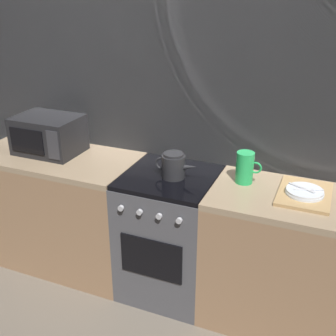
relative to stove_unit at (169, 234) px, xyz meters
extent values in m
plane|color=#6B6054|center=(0.00, 0.00, -0.45)|extent=(8.00, 8.00, 0.00)
cube|color=gray|center=(0.00, 0.33, 0.75)|extent=(3.60, 0.05, 2.40)
cube|color=#BCBCC1|center=(0.00, 0.30, 0.75)|extent=(3.58, 0.01, 2.39)
cube|color=#997251|center=(-0.90, 0.00, -0.02)|extent=(1.20, 0.60, 0.86)
cube|color=#9E8466|center=(-0.90, 0.00, 0.43)|extent=(1.20, 0.60, 0.04)
cube|color=#4C4C51|center=(0.00, 0.00, -0.01)|extent=(0.60, 0.60, 0.87)
cube|color=black|center=(0.00, 0.00, 0.44)|extent=(0.59, 0.59, 0.03)
cube|color=black|center=(0.00, -0.30, 0.00)|extent=(0.42, 0.01, 0.28)
cylinder|color=#B7B7BC|center=(-0.19, -0.32, 0.33)|extent=(0.04, 0.02, 0.04)
cylinder|color=#B7B7BC|center=(-0.06, -0.32, 0.33)|extent=(0.04, 0.02, 0.04)
cylinder|color=#B7B7BC|center=(0.06, -0.32, 0.33)|extent=(0.04, 0.02, 0.04)
cylinder|color=#B7B7BC|center=(0.19, -0.32, 0.33)|extent=(0.04, 0.02, 0.04)
cube|color=#997251|center=(0.90, 0.00, -0.02)|extent=(1.20, 0.60, 0.86)
cube|color=#9E8466|center=(0.90, 0.00, 0.43)|extent=(1.20, 0.60, 0.04)
cube|color=black|center=(-0.97, 0.05, 0.59)|extent=(0.46, 0.34, 0.27)
cube|color=black|center=(-1.02, -0.13, 0.59)|extent=(0.28, 0.01, 0.17)
cube|color=#333338|center=(-0.80, -0.13, 0.59)|extent=(0.09, 0.01, 0.21)
cylinder|color=#262628|center=(0.03, -0.02, 0.53)|extent=(0.15, 0.15, 0.15)
cylinder|color=#262628|center=(0.03, -0.02, 0.61)|extent=(0.13, 0.13, 0.02)
cone|color=#262628|center=(0.14, -0.02, 0.54)|extent=(0.10, 0.04, 0.05)
torus|color=#262628|center=(-0.05, -0.02, 0.53)|extent=(0.08, 0.01, 0.08)
cylinder|color=green|center=(0.47, 0.09, 0.55)|extent=(0.11, 0.11, 0.20)
torus|color=green|center=(0.53, 0.09, 0.56)|extent=(0.08, 0.01, 0.08)
cube|color=tan|center=(0.84, 0.05, 0.46)|extent=(0.30, 0.40, 0.02)
cylinder|color=silver|center=(0.84, 0.03, 0.48)|extent=(0.22, 0.22, 0.01)
cylinder|color=silver|center=(0.84, 0.03, 0.49)|extent=(0.21, 0.21, 0.01)
cylinder|color=silver|center=(0.86, 0.03, 0.50)|extent=(0.16, 0.07, 0.01)
cube|color=silver|center=(0.82, 0.04, 0.50)|extent=(0.16, 0.09, 0.00)
camera|label=1|loc=(0.94, -2.28, 1.60)|focal=44.86mm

